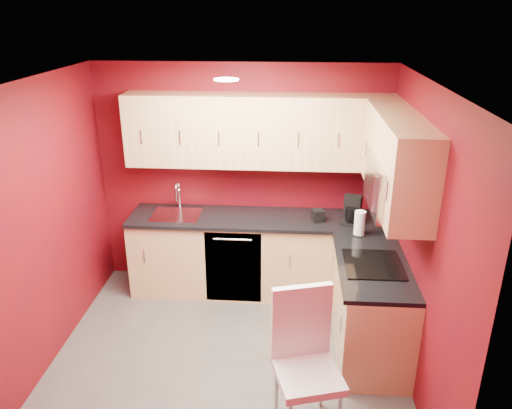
# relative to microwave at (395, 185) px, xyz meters

# --- Properties ---
(floor) EXTENTS (3.20, 3.20, 0.00)m
(floor) POSITION_rel_microwave_xyz_m (-1.39, -0.20, -1.66)
(floor) COLOR #54514F
(floor) RESTS_ON ground
(ceiling) EXTENTS (3.20, 3.20, 0.00)m
(ceiling) POSITION_rel_microwave_xyz_m (-1.39, -0.20, 0.84)
(ceiling) COLOR white
(ceiling) RESTS_ON wall_back
(wall_back) EXTENTS (3.20, 0.00, 3.20)m
(wall_back) POSITION_rel_microwave_xyz_m (-1.39, 1.30, -0.41)
(wall_back) COLOR #68090C
(wall_back) RESTS_ON floor
(wall_front) EXTENTS (3.20, 0.00, 3.20)m
(wall_front) POSITION_rel_microwave_xyz_m (-1.39, -1.70, -0.41)
(wall_front) COLOR #68090C
(wall_front) RESTS_ON floor
(wall_left) EXTENTS (0.00, 3.00, 3.00)m
(wall_left) POSITION_rel_microwave_xyz_m (-2.99, -0.20, -0.41)
(wall_left) COLOR #68090C
(wall_left) RESTS_ON floor
(wall_right) EXTENTS (0.00, 3.00, 3.00)m
(wall_right) POSITION_rel_microwave_xyz_m (0.21, -0.20, -0.41)
(wall_right) COLOR #68090C
(wall_right) RESTS_ON floor
(base_cabinets_back) EXTENTS (2.80, 0.60, 0.87)m
(base_cabinets_back) POSITION_rel_microwave_xyz_m (-1.19, 1.00, -1.22)
(base_cabinets_back) COLOR #DBB27D
(base_cabinets_back) RESTS_ON floor
(base_cabinets_right) EXTENTS (0.60, 1.30, 0.87)m
(base_cabinets_right) POSITION_rel_microwave_xyz_m (-0.09, 0.05, -1.22)
(base_cabinets_right) COLOR #DBB27D
(base_cabinets_right) RESTS_ON floor
(countertop_back) EXTENTS (2.80, 0.63, 0.04)m
(countertop_back) POSITION_rel_microwave_xyz_m (-1.19, 0.99, -0.77)
(countertop_back) COLOR black
(countertop_back) RESTS_ON base_cabinets_back
(countertop_right) EXTENTS (0.63, 1.27, 0.04)m
(countertop_right) POSITION_rel_microwave_xyz_m (-0.11, 0.04, -0.77)
(countertop_right) COLOR black
(countertop_right) RESTS_ON base_cabinets_right
(upper_cabinets_back) EXTENTS (2.80, 0.35, 0.75)m
(upper_cabinets_back) POSITION_rel_microwave_xyz_m (-1.19, 1.13, 0.17)
(upper_cabinets_back) COLOR #D8B77A
(upper_cabinets_back) RESTS_ON wall_back
(upper_cabinets_right) EXTENTS (0.35, 1.55, 0.75)m
(upper_cabinets_right) POSITION_rel_microwave_xyz_m (0.03, 0.24, 0.23)
(upper_cabinets_right) COLOR #D8B77A
(upper_cabinets_right) RESTS_ON wall_right
(microwave) EXTENTS (0.42, 0.76, 0.42)m
(microwave) POSITION_rel_microwave_xyz_m (0.00, 0.00, 0.00)
(microwave) COLOR silver
(microwave) RESTS_ON upper_cabinets_right
(cooktop) EXTENTS (0.50, 0.55, 0.01)m
(cooktop) POSITION_rel_microwave_xyz_m (-0.11, 0.00, -0.74)
(cooktop) COLOR black
(cooktop) RESTS_ON countertop_right
(sink) EXTENTS (0.52, 0.42, 0.35)m
(sink) POSITION_rel_microwave_xyz_m (-2.09, 1.00, -0.72)
(sink) COLOR silver
(sink) RESTS_ON countertop_back
(dishwasher_front) EXTENTS (0.60, 0.02, 0.82)m
(dishwasher_front) POSITION_rel_microwave_xyz_m (-1.44, 0.71, -1.22)
(dishwasher_front) COLOR black
(dishwasher_front) RESTS_ON base_cabinets_back
(downlight) EXTENTS (0.20, 0.20, 0.01)m
(downlight) POSITION_rel_microwave_xyz_m (-1.39, 0.10, 0.82)
(downlight) COLOR white
(downlight) RESTS_ON ceiling
(coffee_maker) EXTENTS (0.24, 0.28, 0.29)m
(coffee_maker) POSITION_rel_microwave_xyz_m (-0.22, 0.89, -0.60)
(coffee_maker) COLOR black
(coffee_maker) RESTS_ON countertop_back
(napkin_holder) EXTENTS (0.14, 0.14, 0.13)m
(napkin_holder) POSITION_rel_microwave_xyz_m (-0.56, 0.93, -0.69)
(napkin_holder) COLOR black
(napkin_holder) RESTS_ON countertop_back
(paper_towel) EXTENTS (0.17, 0.17, 0.25)m
(paper_towel) POSITION_rel_microwave_xyz_m (-0.17, 0.62, -0.62)
(paper_towel) COLOR white
(paper_towel) RESTS_ON countertop_right
(dining_chair) EXTENTS (0.57, 0.59, 1.14)m
(dining_chair) POSITION_rel_microwave_xyz_m (-0.69, -0.98, -1.09)
(dining_chair) COLOR white
(dining_chair) RESTS_ON floor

